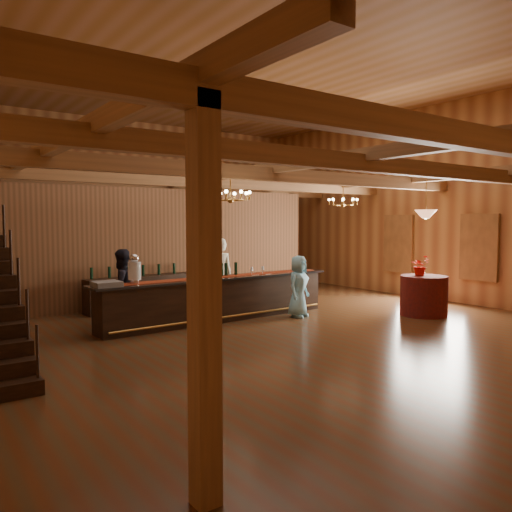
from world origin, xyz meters
TOP-DOWN VIEW (x-y plane):
  - floor at (0.00, 0.00)m, footprint 14.00×14.00m
  - ceiling at (0.00, 0.00)m, footprint 14.00×14.00m
  - wall_back at (0.00, 7.00)m, footprint 12.00×0.10m
  - wall_right at (6.00, 0.00)m, footprint 0.10×14.00m
  - beam_grid at (0.00, 0.51)m, footprint 11.90×13.90m
  - support_posts at (0.00, -0.50)m, footprint 9.20×10.20m
  - partition_wall at (-0.50, 3.50)m, footprint 9.00×0.18m
  - window_right_front at (5.95, -1.60)m, footprint 0.12×1.05m
  - window_right_back at (5.95, 1.00)m, footprint 0.12×1.05m
  - backroom_boxes at (-0.29, 5.50)m, footprint 4.10×0.60m
  - tasting_bar at (-0.59, 0.72)m, footprint 5.90×0.95m
  - beverage_dispenser at (-2.59, 0.70)m, footprint 0.26×0.26m
  - glass_rack_tray at (-3.20, 0.59)m, footprint 0.50×0.50m
  - raffle_drum at (1.78, 0.76)m, footprint 0.34×0.24m
  - bar_bottle_0 at (-0.46, 0.84)m, footprint 0.07×0.07m
  - bar_bottle_1 at (-0.34, 0.84)m, footprint 0.07×0.07m
  - bar_bottle_2 at (-0.06, 0.85)m, footprint 0.07×0.07m
  - backbar_shelf at (-1.40, 3.12)m, footprint 3.04×0.78m
  - round_table at (3.66, -1.58)m, footprint 1.09×1.09m
  - chandelier_left at (-1.05, -0.47)m, footprint 0.80×0.80m
  - chandelier_right at (3.62, 1.06)m, footprint 0.80×0.80m
  - pendant_lamp at (3.66, -1.58)m, footprint 0.52×0.52m
  - bartender at (-0.19, 1.41)m, footprint 0.78×0.63m
  - staff_second at (-2.57, 1.53)m, footprint 0.92×0.80m
  - guest at (1.12, -0.00)m, footprint 0.83×0.69m
  - floor_plant at (3.11, 3.84)m, footprint 0.85×0.75m
  - table_flowers at (3.64, -1.49)m, footprint 0.48×0.43m
  - table_vase at (3.68, -1.48)m, footprint 0.19×0.19m

SIDE VIEW (x-z plane):
  - floor at x=0.00m, z-range 0.00..0.00m
  - backbar_shelf at x=-1.40m, z-range 0.00..0.85m
  - round_table at x=3.66m, z-range 0.00..0.94m
  - tasting_bar at x=-0.59m, z-range 0.00..0.99m
  - backroom_boxes at x=-0.29m, z-range -0.02..1.08m
  - floor_plant at x=3.11m, z-range 0.00..1.32m
  - guest at x=1.12m, z-range 0.00..1.44m
  - staff_second at x=-2.57m, z-range 0.00..1.63m
  - bartender at x=-0.19m, z-range 0.00..1.84m
  - glass_rack_tray at x=-3.20m, z-range 0.98..1.08m
  - table_vase at x=3.68m, z-range 0.94..1.26m
  - bar_bottle_0 at x=-0.46m, z-range 0.98..1.28m
  - bar_bottle_1 at x=-0.34m, z-range 0.98..1.28m
  - bar_bottle_2 at x=-0.06m, z-range 0.98..1.28m
  - raffle_drum at x=1.78m, z-range 1.01..1.31m
  - table_flowers at x=3.64m, z-range 0.94..1.42m
  - beverage_dispenser at x=-2.59m, z-range 0.97..1.57m
  - window_right_front at x=5.95m, z-range 0.67..2.42m
  - window_right_back at x=5.95m, z-range 0.67..2.42m
  - partition_wall at x=-0.50m, z-range 0.00..3.10m
  - support_posts at x=0.00m, z-range 0.00..3.20m
  - pendant_lamp at x=3.66m, z-range 1.95..2.85m
  - chandelier_left at x=-1.05m, z-range 2.43..3.05m
  - wall_back at x=0.00m, z-range 0.00..5.50m
  - wall_right at x=6.00m, z-range 0.00..5.50m
  - chandelier_right at x=3.62m, z-range 2.48..3.06m
  - beam_grid at x=0.00m, z-range 3.05..3.44m
  - ceiling at x=0.00m, z-range 5.50..5.50m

